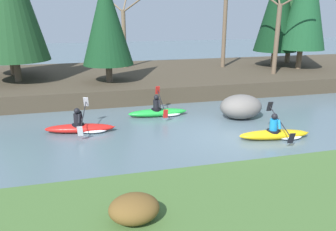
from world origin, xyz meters
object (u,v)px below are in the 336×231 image
object	(u,v)px
kayaker_lead	(277,134)
kayaker_trailing	(83,127)
kayaker_middle	(160,112)
boulder_midstream	(241,107)

from	to	relation	value
kayaker_lead	kayaker_trailing	xyz separation A→B (m)	(-7.11, 2.53, 0.00)
kayaker_middle	boulder_midstream	distance (m)	3.67
kayaker_middle	kayaker_trailing	bearing A→B (deg)	-156.53
kayaker_middle	boulder_midstream	xyz separation A→B (m)	(3.44, -1.22, 0.34)
kayaker_middle	kayaker_trailing	world-z (taller)	same
boulder_midstream	kayaker_middle	bearing A→B (deg)	160.51
kayaker_trailing	boulder_midstream	bearing A→B (deg)	9.53
boulder_midstream	kayaker_lead	bearing A→B (deg)	-85.83
kayaker_middle	boulder_midstream	bearing A→B (deg)	-17.29
kayaker_lead	kayaker_middle	world-z (taller)	same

